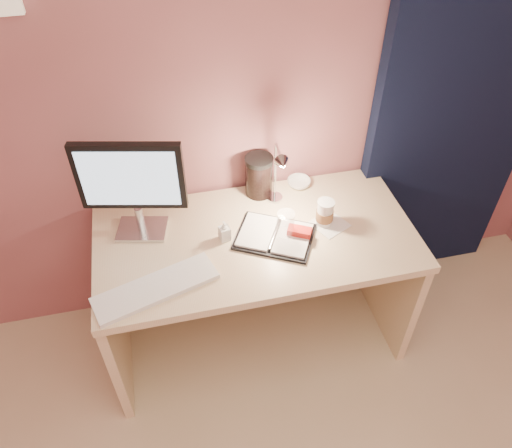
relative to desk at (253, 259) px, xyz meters
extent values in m
plane|color=#AB636C|center=(0.00, 0.30, 0.75)|extent=(3.50, 0.00, 3.50)
cube|color=black|center=(1.05, 0.24, 0.60)|extent=(0.85, 0.08, 2.20)
cube|color=beige|center=(0.00, -0.07, 0.21)|extent=(1.40, 0.70, 0.04)
cube|color=beige|center=(-0.68, -0.07, -0.16)|extent=(0.04, 0.66, 0.69)
cube|color=beige|center=(0.68, -0.07, -0.16)|extent=(0.04, 0.66, 0.69)
cube|color=beige|center=(0.00, 0.26, -0.10)|extent=(1.32, 0.03, 0.55)
cube|color=silver|center=(-0.48, 0.07, 0.23)|extent=(0.24, 0.20, 0.01)
cylinder|color=silver|center=(-0.48, 0.07, 0.30)|extent=(0.03, 0.03, 0.12)
cube|color=black|center=(-0.48, 0.07, 0.54)|extent=(0.43, 0.13, 0.31)
cube|color=#B7DCF9|center=(-0.48, 0.05, 0.54)|extent=(0.38, 0.09, 0.26)
cube|color=silver|center=(-0.45, -0.28, 0.24)|extent=(0.51, 0.28, 0.02)
cube|color=black|center=(0.08, -0.10, 0.23)|extent=(0.40, 0.37, 0.01)
cube|color=silver|center=(0.01, -0.07, 0.24)|extent=(0.23, 0.25, 0.01)
cube|color=silver|center=(0.15, -0.14, 0.24)|extent=(0.23, 0.25, 0.01)
cube|color=#9F270D|center=(0.18, -0.12, 0.26)|extent=(0.11, 0.09, 0.03)
cube|color=silver|center=(0.34, -0.08, 0.23)|extent=(0.19, 0.19, 0.00)
cube|color=silver|center=(0.08, -0.12, 0.23)|extent=(0.19, 0.19, 0.00)
cube|color=silver|center=(-0.03, -0.08, 0.23)|extent=(0.18, 0.18, 0.00)
cylinder|color=silver|center=(0.31, -0.06, 0.28)|extent=(0.07, 0.07, 0.11)
cylinder|color=brown|center=(0.31, -0.06, 0.27)|extent=(0.08, 0.08, 0.05)
cylinder|color=silver|center=(0.31, -0.06, 0.35)|extent=(0.08, 0.08, 0.01)
cylinder|color=white|center=(0.12, -0.11, 0.29)|extent=(0.08, 0.08, 0.13)
imported|color=silver|center=(0.28, 0.22, 0.24)|extent=(0.15, 0.15, 0.04)
imported|color=silver|center=(-0.14, -0.06, 0.27)|extent=(0.05, 0.05, 0.10)
cylinder|color=black|center=(0.08, 0.21, 0.32)|extent=(0.13, 0.13, 0.18)
cylinder|color=silver|center=(0.14, 0.15, 0.23)|extent=(0.08, 0.08, 0.01)
cylinder|color=silver|center=(0.14, 0.15, 0.39)|extent=(0.01, 0.01, 0.29)
cone|color=silver|center=(0.15, 0.01, 0.53)|extent=(0.06, 0.06, 0.06)
camera|label=1|loc=(-0.35, -1.58, 1.76)|focal=35.00mm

